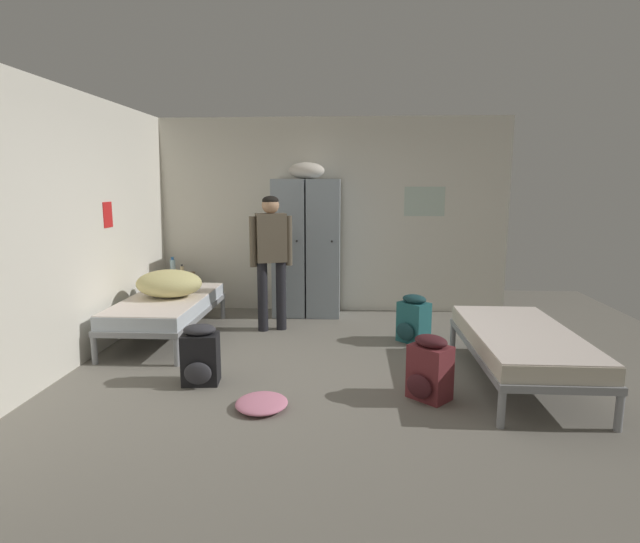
# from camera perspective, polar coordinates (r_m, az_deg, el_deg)

# --- Properties ---
(ground_plane) EXTENTS (8.24, 8.24, 0.00)m
(ground_plane) POSITION_cam_1_polar(r_m,az_deg,el_deg) (4.94, -0.19, -11.44)
(ground_plane) COLOR slate
(room_backdrop) EXTENTS (4.89, 5.21, 2.69)m
(room_backdrop) POSITION_cam_1_polar(r_m,az_deg,el_deg) (6.08, -11.16, 5.40)
(room_backdrop) COLOR silver
(room_backdrop) RESTS_ON ground_plane
(locker_bank) EXTENTS (0.90, 0.55, 2.07)m
(locker_bank) POSITION_cam_1_polar(r_m,az_deg,el_deg) (6.97, -1.48, 2.98)
(locker_bank) COLOR #8C99A3
(locker_bank) RESTS_ON ground_plane
(shelf_unit) EXTENTS (0.38, 0.30, 0.57)m
(shelf_unit) POSITION_cam_1_polar(r_m,az_deg,el_deg) (7.37, -15.42, -1.90)
(shelf_unit) COLOR brown
(shelf_unit) RESTS_ON ground_plane
(bed_right) EXTENTS (0.90, 1.90, 0.49)m
(bed_right) POSITION_cam_1_polar(r_m,az_deg,el_deg) (4.99, 21.48, -7.29)
(bed_right) COLOR gray
(bed_right) RESTS_ON ground_plane
(bed_left_rear) EXTENTS (0.90, 1.90, 0.49)m
(bed_left_rear) POSITION_cam_1_polar(r_m,az_deg,el_deg) (6.23, -16.66, -3.73)
(bed_left_rear) COLOR gray
(bed_left_rear) RESTS_ON ground_plane
(bedding_heap) EXTENTS (0.76, 0.60, 0.32)m
(bedding_heap) POSITION_cam_1_polar(r_m,az_deg,el_deg) (6.17, -16.44, -1.28)
(bedding_heap) COLOR #D1C67F
(bedding_heap) RESTS_ON bed_left_rear
(person_traveler) EXTENTS (0.50, 0.31, 1.65)m
(person_traveler) POSITION_cam_1_polar(r_m,az_deg,el_deg) (6.22, -5.45, 2.36)
(person_traveler) COLOR black
(person_traveler) RESTS_ON ground_plane
(water_bottle) EXTENTS (0.07, 0.07, 0.22)m
(water_bottle) POSITION_cam_1_polar(r_m,az_deg,el_deg) (7.36, -16.07, 0.60)
(water_bottle) COLOR #B2DBEA
(water_bottle) RESTS_ON shelf_unit
(lotion_bottle) EXTENTS (0.05, 0.05, 0.13)m
(lotion_bottle) POSITION_cam_1_polar(r_m,az_deg,el_deg) (7.27, -15.10, 0.20)
(lotion_bottle) COLOR beige
(lotion_bottle) RESTS_ON shelf_unit
(backpack_teal) EXTENTS (0.42, 0.42, 0.55)m
(backpack_teal) POSITION_cam_1_polar(r_m,az_deg,el_deg) (5.94, 10.33, -5.31)
(backpack_teal) COLOR #23666B
(backpack_teal) RESTS_ON ground_plane
(backpack_black) EXTENTS (0.34, 0.36, 0.55)m
(backpack_black) POSITION_cam_1_polar(r_m,az_deg,el_deg) (4.78, -13.18, -9.13)
(backpack_black) COLOR black
(backpack_black) RESTS_ON ground_plane
(backpack_maroon) EXTENTS (0.42, 0.42, 0.55)m
(backpack_maroon) POSITION_cam_1_polar(r_m,az_deg,el_deg) (4.43, 12.07, -10.58)
(backpack_maroon) COLOR maroon
(backpack_maroon) RESTS_ON ground_plane
(clothes_pile_pink) EXTENTS (0.42, 0.45, 0.08)m
(clothes_pile_pink) POSITION_cam_1_polar(r_m,az_deg,el_deg) (4.28, -6.51, -14.36)
(clothes_pile_pink) COLOR pink
(clothes_pile_pink) RESTS_ON ground_plane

